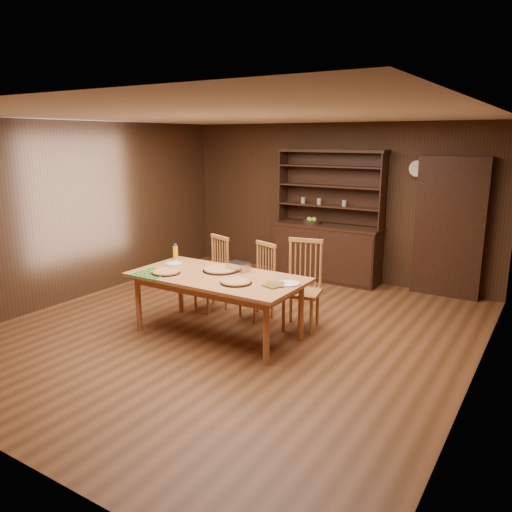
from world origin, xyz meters
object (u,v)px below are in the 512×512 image
Objects in this scene: chair_left at (215,271)px; chair_right at (303,281)px; juice_bottle at (175,252)px; chair_center at (260,278)px; dining_table at (217,281)px; china_hutch at (327,245)px.

chair_left is 1.37m from chair_right.
chair_right reaches higher than juice_bottle.
chair_center is 0.64m from chair_right.
chair_left is 0.61m from juice_bottle.
dining_table is at bearing -32.10° from chair_left.
chair_right is (0.75, 0.80, -0.08)m from dining_table.
dining_table is 10.12× the size of juice_bottle.
juice_bottle is (-0.97, 0.37, 0.17)m from dining_table.
china_hutch is 2.11× the size of chair_left.
juice_bottle reaches higher than dining_table.
juice_bottle is at bearing -112.25° from chair_left.
china_hutch is 1.93× the size of chair_right.
chair_center is (0.00, -2.15, -0.06)m from china_hutch.
chair_center is (0.11, 0.82, -0.14)m from dining_table.
chair_right is at bearing 20.31° from chair_left.
china_hutch is at bearing 110.12° from chair_center.
chair_left is 4.96× the size of juice_bottle.
dining_table is 1.87× the size of chair_right.
dining_table is (-0.10, -2.97, 0.08)m from china_hutch.
juice_bottle is at bearing 158.95° from dining_table.
chair_center is at bearing 22.47° from chair_left.
dining_table is 2.04× the size of chair_left.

